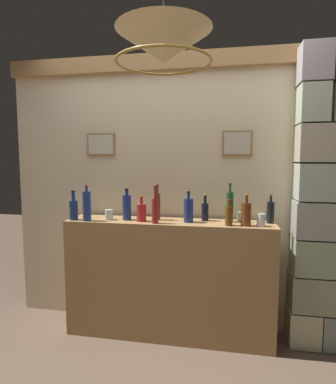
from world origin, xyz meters
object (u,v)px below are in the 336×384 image
(liquor_bottle_brandy, at_px, (205,211))
(liquor_bottle_gin, at_px, (157,206))
(liquor_bottle_whiskey, at_px, (246,214))
(liquor_bottle_bourbon, at_px, (230,207))
(liquor_bottle_scotch, at_px, (229,215))
(glass_tumbler_rocks, at_px, (241,217))
(liquor_bottle_mezcal, at_px, (141,212))
(glass_tumbler_shot, at_px, (261,220))
(liquor_bottle_tequila, at_px, (74,209))
(liquor_bottle_rum, at_px, (155,210))
(pendant_lamp, at_px, (164,47))
(liquor_bottle_vermouth, at_px, (87,206))
(glass_tumbler_highball, at_px, (109,215))
(liquor_bottle_port, at_px, (188,210))
(liquor_bottle_amaro, at_px, (127,207))
(liquor_bottle_rye, at_px, (270,212))

(liquor_bottle_brandy, relative_size, liquor_bottle_gin, 0.75)
(liquor_bottle_whiskey, bearing_deg, liquor_bottle_bourbon, 131.87)
(liquor_bottle_scotch, distance_m, glass_tumbler_rocks, 0.23)
(liquor_bottle_mezcal, relative_size, glass_tumbler_shot, 2.20)
(liquor_bottle_brandy, relative_size, liquor_bottle_whiskey, 0.91)
(liquor_bottle_tequila, bearing_deg, glass_tumbler_shot, 0.63)
(glass_tumbler_rocks, bearing_deg, liquor_bottle_rum, -162.39)
(liquor_bottle_scotch, height_order, pendant_lamp, pendant_lamp)
(liquor_bottle_gin, bearing_deg, glass_tumbler_rocks, 5.44)
(pendant_lamp, bearing_deg, liquor_bottle_vermouth, 138.59)
(glass_tumbler_highball, bearing_deg, liquor_bottle_scotch, -3.36)
(liquor_bottle_vermouth, height_order, glass_tumbler_shot, liquor_bottle_vermouth)
(liquor_bottle_port, bearing_deg, glass_tumbler_shot, -6.03)
(liquor_bottle_scotch, bearing_deg, liquor_bottle_bourbon, 87.68)
(liquor_bottle_bourbon, relative_size, glass_tumbler_rocks, 4.18)
(liquor_bottle_gin, bearing_deg, liquor_bottle_tequila, -169.59)
(liquor_bottle_gin, bearing_deg, liquor_bottle_amaro, -169.10)
(liquor_bottle_port, distance_m, liquor_bottle_rye, 0.66)
(liquor_bottle_bourbon, bearing_deg, glass_tumbler_rocks, 24.46)
(liquor_bottle_scotch, height_order, liquor_bottle_rye, liquor_bottle_rye)
(glass_tumbler_highball, distance_m, glass_tumbler_shot, 1.25)
(liquor_bottle_vermouth, distance_m, pendant_lamp, 1.46)
(liquor_bottle_whiskey, xyz_separation_m, liquor_bottle_tequila, (-1.44, -0.01, -0.00))
(liquor_bottle_bourbon, distance_m, liquor_bottle_mezcal, 0.73)
(liquor_bottle_whiskey, bearing_deg, liquor_bottle_rye, 36.69)
(liquor_bottle_tequila, distance_m, liquor_bottle_mezcal, 0.59)
(liquor_bottle_gin, xyz_separation_m, liquor_bottle_vermouth, (-0.57, -0.15, 0.01))
(liquor_bottle_tequila, height_order, liquor_bottle_vermouth, liquor_bottle_vermouth)
(liquor_bottle_port, bearing_deg, liquor_bottle_brandy, 35.05)
(glass_tumbler_highball, bearing_deg, liquor_bottle_bourbon, 5.37)
(liquor_bottle_rum, bearing_deg, liquor_bottle_scotch, 1.96)
(liquor_bottle_brandy, bearing_deg, glass_tumbler_shot, -18.90)
(liquor_bottle_bourbon, relative_size, glass_tumbler_highball, 3.67)
(liquor_bottle_brandy, height_order, glass_tumbler_shot, liquor_bottle_brandy)
(liquor_bottle_brandy, bearing_deg, pendant_lamp, -100.84)
(liquor_bottle_port, xyz_separation_m, liquor_bottle_mezcal, (-0.39, -0.03, -0.02))
(liquor_bottle_brandy, height_order, liquor_bottle_rye, liquor_bottle_rye)
(liquor_bottle_rum, distance_m, liquor_bottle_mezcal, 0.15)
(liquor_bottle_bourbon, height_order, liquor_bottle_tequila, liquor_bottle_bourbon)
(liquor_bottle_scotch, bearing_deg, glass_tumbler_rocks, 62.94)
(liquor_bottle_gin, xyz_separation_m, glass_tumbler_rocks, (0.70, 0.07, -0.08))
(liquor_bottle_scotch, relative_size, liquor_bottle_mezcal, 0.95)
(liquor_bottle_port, relative_size, liquor_bottle_whiskey, 1.02)
(liquor_bottle_bourbon, relative_size, liquor_bottle_amaro, 1.19)
(liquor_bottle_rye, height_order, glass_tumbler_highball, liquor_bottle_rye)
(liquor_bottle_brandy, xyz_separation_m, liquor_bottle_mezcal, (-0.52, -0.12, -0.01))
(liquor_bottle_rum, height_order, liquor_bottle_vermouth, same)
(liquor_bottle_port, distance_m, glass_tumbler_rocks, 0.45)
(glass_tumbler_shot, bearing_deg, pendant_lamp, -129.38)
(liquor_bottle_bourbon, xyz_separation_m, liquor_bottle_amaro, (-0.86, -0.07, -0.02))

